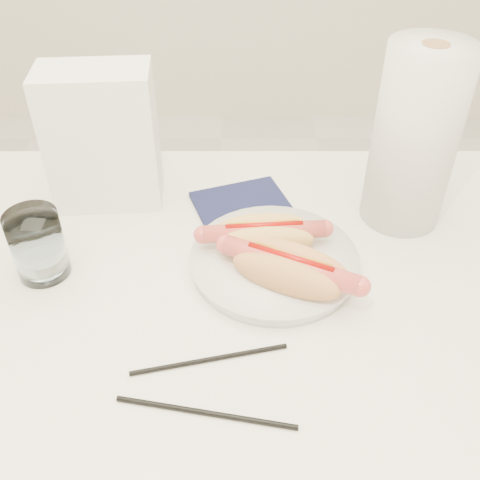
{
  "coord_description": "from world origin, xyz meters",
  "views": [
    {
      "loc": [
        0.08,
        -0.55,
        1.31
      ],
      "look_at": [
        0.08,
        0.05,
        0.82
      ],
      "focal_mm": 42.05,
      "sensor_mm": 36.0,
      "label": 1
    }
  ],
  "objects_px": {
    "napkin_box": "(102,138)",
    "paper_towel_roll": "(415,139)",
    "hotdog_right": "(290,269)",
    "hotdog_left": "(264,236)",
    "water_glass": "(38,245)",
    "table": "(182,328)",
    "plate": "(274,263)"
  },
  "relations": [
    {
      "from": "napkin_box",
      "to": "paper_towel_roll",
      "type": "bearing_deg",
      "value": -9.85
    },
    {
      "from": "hotdog_right",
      "to": "hotdog_left",
      "type": "bearing_deg",
      "value": 139.54
    },
    {
      "from": "water_glass",
      "to": "napkin_box",
      "type": "xyz_separation_m",
      "value": [
        0.07,
        0.19,
        0.06
      ]
    },
    {
      "from": "table",
      "to": "hotdog_right",
      "type": "distance_m",
      "value": 0.19
    },
    {
      "from": "plate",
      "to": "water_glass",
      "type": "height_order",
      "value": "water_glass"
    },
    {
      "from": "plate",
      "to": "hotdog_left",
      "type": "relative_size",
      "value": 1.32
    },
    {
      "from": "plate",
      "to": "napkin_box",
      "type": "xyz_separation_m",
      "value": [
        -0.27,
        0.18,
        0.11
      ]
    },
    {
      "from": "table",
      "to": "hotdog_right",
      "type": "height_order",
      "value": "hotdog_right"
    },
    {
      "from": "paper_towel_roll",
      "to": "table",
      "type": "bearing_deg",
      "value": -150.55
    },
    {
      "from": "table",
      "to": "hotdog_left",
      "type": "distance_m",
      "value": 0.18
    },
    {
      "from": "hotdog_left",
      "to": "table",
      "type": "bearing_deg",
      "value": -148.1
    },
    {
      "from": "hotdog_left",
      "to": "paper_towel_roll",
      "type": "relative_size",
      "value": 0.63
    },
    {
      "from": "hotdog_left",
      "to": "water_glass",
      "type": "xyz_separation_m",
      "value": [
        -0.32,
        -0.03,
        0.01
      ]
    },
    {
      "from": "hotdog_right",
      "to": "plate",
      "type": "bearing_deg",
      "value": 134.86
    },
    {
      "from": "water_glass",
      "to": "hotdog_left",
      "type": "bearing_deg",
      "value": 5.57
    },
    {
      "from": "plate",
      "to": "hotdog_right",
      "type": "xyz_separation_m",
      "value": [
        0.02,
        -0.05,
        0.03
      ]
    },
    {
      "from": "hotdog_right",
      "to": "paper_towel_roll",
      "type": "relative_size",
      "value": 0.66
    },
    {
      "from": "hotdog_right",
      "to": "paper_towel_roll",
      "type": "height_order",
      "value": "paper_towel_roll"
    },
    {
      "from": "hotdog_left",
      "to": "paper_towel_roll",
      "type": "xyz_separation_m",
      "value": [
        0.23,
        0.11,
        0.1
      ]
    },
    {
      "from": "hotdog_left",
      "to": "napkin_box",
      "type": "xyz_separation_m",
      "value": [
        -0.25,
        0.16,
        0.07
      ]
    },
    {
      "from": "table",
      "to": "water_glass",
      "type": "height_order",
      "value": "water_glass"
    },
    {
      "from": "table",
      "to": "water_glass",
      "type": "distance_m",
      "value": 0.24
    },
    {
      "from": "plate",
      "to": "hotdog_left",
      "type": "height_order",
      "value": "hotdog_left"
    },
    {
      "from": "plate",
      "to": "hotdog_left",
      "type": "distance_m",
      "value": 0.04
    },
    {
      "from": "table",
      "to": "paper_towel_roll",
      "type": "height_order",
      "value": "paper_towel_roll"
    },
    {
      "from": "plate",
      "to": "hotdog_right",
      "type": "relative_size",
      "value": 1.27
    },
    {
      "from": "table",
      "to": "hotdog_left",
      "type": "height_order",
      "value": "hotdog_left"
    },
    {
      "from": "hotdog_right",
      "to": "napkin_box",
      "type": "bearing_deg",
      "value": 166.96
    },
    {
      "from": "hotdog_right",
      "to": "napkin_box",
      "type": "xyz_separation_m",
      "value": [
        -0.29,
        0.23,
        0.07
      ]
    },
    {
      "from": "plate",
      "to": "paper_towel_roll",
      "type": "distance_m",
      "value": 0.28
    },
    {
      "from": "water_glass",
      "to": "hotdog_right",
      "type": "bearing_deg",
      "value": -6.94
    },
    {
      "from": "paper_towel_roll",
      "to": "hotdog_left",
      "type": "bearing_deg",
      "value": -154.72
    }
  ]
}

